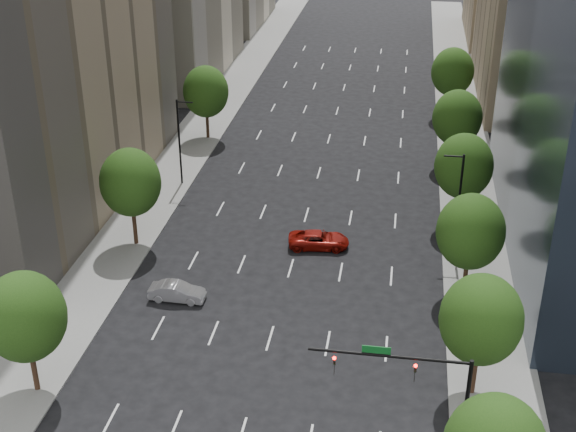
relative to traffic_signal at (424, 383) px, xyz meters
The scene contains 15 objects.
sidewalk_left 40.05m from the traffic_signal, 130.94° to the left, with size 6.00×200.00×0.15m, color slate.
sidewalk_right 30.84m from the traffic_signal, 80.59° to the left, with size 6.00×200.00×0.15m, color slate.
tree_right_1 6.96m from the traffic_signal, 59.96° to the left, with size 5.20×5.20×8.75m.
tree_right_2 18.34m from the traffic_signal, 79.09° to the left, with size 5.20×5.20×8.61m.
tree_right_3 30.21m from the traffic_signal, 83.40° to the left, with size 5.20×5.20×8.89m.
tree_right_4 44.14m from the traffic_signal, 85.49° to the left, with size 5.20×5.20×8.46m.
tree_right_5 60.11m from the traffic_signal, 86.69° to the left, with size 5.20×5.20×8.75m.
tree_left_0 24.62m from the traffic_signal, behind, with size 5.20×5.20×8.75m.
tree_left_1 32.96m from the traffic_signal, 138.11° to the left, with size 5.20×5.20×8.97m.
tree_left_2 53.91m from the traffic_signal, 117.07° to the left, with size 5.20×5.20×8.68m.
streetlight_rn 25.17m from the traffic_signal, 83.37° to the left, with size 1.70×0.20×9.00m.
streetlight_ln 42.42m from the traffic_signal, 124.40° to the left, with size 1.70×0.20×9.00m.
traffic_signal is the anchor object (origin of this frame).
car_silver 23.55m from the traffic_signal, 143.07° to the left, with size 1.53×4.38×1.44m, color gray.
car_red_far 25.84m from the traffic_signal, 109.88° to the left, with size 2.43×5.26×1.46m, color maroon.
Camera 1 is at (8.36, -5.74, 33.31)m, focal length 49.06 mm.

